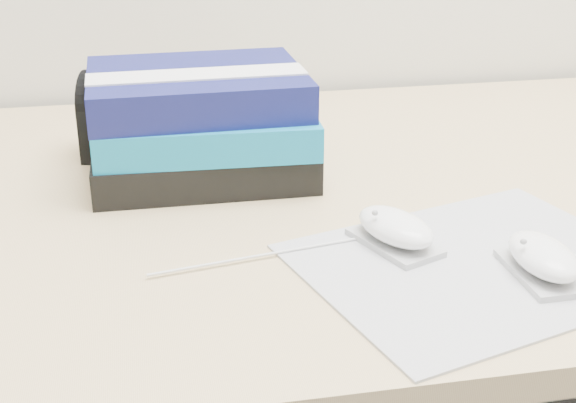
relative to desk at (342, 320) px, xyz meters
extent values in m
cube|color=tan|center=(0.00, -0.06, 0.22)|extent=(1.60, 0.80, 0.03)
cube|color=tan|center=(0.00, 0.32, -0.15)|extent=(1.52, 0.03, 0.35)
cube|color=gray|center=(0.05, -0.29, 0.24)|extent=(0.39, 0.34, 0.00)
cube|color=#A9A9AB|center=(-0.01, -0.24, 0.24)|extent=(0.09, 0.11, 0.01)
ellipsoid|color=white|center=(-0.01, -0.24, 0.26)|extent=(0.09, 0.11, 0.03)
ellipsoid|color=#969698|center=(-0.04, -0.24, 0.28)|extent=(0.01, 0.01, 0.01)
cube|color=#AAAAAD|center=(0.10, -0.33, 0.24)|extent=(0.05, 0.10, 0.01)
ellipsoid|color=white|center=(0.10, -0.33, 0.26)|extent=(0.05, 0.10, 0.03)
ellipsoid|color=#97979A|center=(0.08, -0.33, 0.27)|extent=(0.01, 0.01, 0.01)
cylinder|color=silver|center=(-0.15, -0.24, 0.24)|extent=(0.22, 0.04, 0.00)
cube|color=black|center=(-0.19, 0.01, 0.26)|extent=(0.26, 0.21, 0.04)
cube|color=#0F78A8|center=(-0.18, 0.00, 0.30)|extent=(0.27, 0.21, 0.04)
cube|color=#121652|center=(-0.19, 0.01, 0.34)|extent=(0.26, 0.21, 0.04)
cube|color=white|center=(-0.19, -0.01, 0.36)|extent=(0.26, 0.06, 0.00)
cube|color=black|center=(-0.27, 0.09, 0.27)|extent=(0.14, 0.11, 0.07)
cylinder|color=black|center=(-0.27, 0.09, 0.30)|extent=(0.14, 0.11, 0.09)
camera|label=1|loc=(-0.26, -0.93, 0.60)|focal=50.00mm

